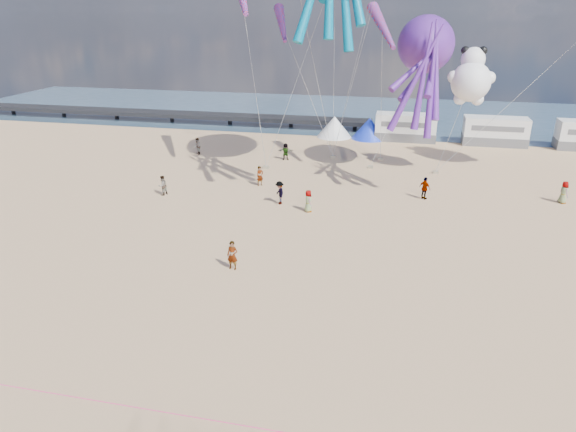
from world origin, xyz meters
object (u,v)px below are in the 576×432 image
at_px(tent_blue, 369,128).
at_px(beachgoer_3, 425,188).
at_px(standing_person, 232,255).
at_px(sandbag_c, 436,172).
at_px(beachgoer_7, 163,185).
at_px(kite_panda, 471,82).
at_px(sandbag_b, 370,167).
at_px(windsock_mid, 382,27).
at_px(windsock_right, 282,24).
at_px(beachgoer_0, 308,201).
at_px(sandbag_a, 266,167).
at_px(beachgoer_2, 280,193).
at_px(beachgoer_5, 260,176).
at_px(sandbag_e, 333,157).
at_px(kite_octopus_purple, 426,44).
at_px(beachgoer_6, 564,192).
at_px(tent_white, 334,127).
at_px(beachgoer_4, 286,151).
at_px(sandbag_d, 380,159).
at_px(beachgoer_1, 197,146).
at_px(motorhome_0, 405,127).

xyz_separation_m(tent_blue, beachgoer_3, (5.66, -19.40, -0.31)).
height_order(standing_person, sandbag_c, standing_person).
relative_size(beachgoer_7, kite_panda, 0.29).
bearing_deg(sandbag_b, beachgoer_7, -144.74).
xyz_separation_m(windsock_mid, windsock_right, (-8.35, -0.15, 0.16)).
xyz_separation_m(beachgoer_0, windsock_right, (-4.30, 10.29, 11.79)).
xyz_separation_m(sandbag_a, windsock_right, (1.48, 0.33, 12.50)).
distance_m(beachgoer_2, beachgoer_5, 4.69).
bearing_deg(beachgoer_0, sandbag_e, -28.45).
bearing_deg(kite_octopus_purple, beachgoer_5, -130.47).
height_order(tent_blue, beachgoer_6, tent_blue).
bearing_deg(sandbag_c, tent_blue, 119.30).
distance_m(tent_white, beachgoer_0, 24.01).
bearing_deg(sandbag_b, standing_person, -106.02).
height_order(windsock_mid, windsock_right, windsock_mid).
relative_size(beachgoer_2, beachgoer_7, 1.12).
bearing_deg(beachgoer_5, windsock_right, 35.22).
relative_size(beachgoer_4, sandbag_b, 3.33).
xyz_separation_m(beachgoer_5, beachgoer_6, (23.66, 0.91, 0.03)).
xyz_separation_m(tent_blue, sandbag_e, (-2.91, -9.01, -1.09)).
bearing_deg(beachgoer_6, sandbag_e, 45.22).
relative_size(beachgoer_4, windsock_right, 0.31).
bearing_deg(beachgoer_3, sandbag_b, -17.74).
height_order(beachgoer_7, sandbag_e, beachgoer_7).
distance_m(tent_blue, sandbag_b, 11.92).
height_order(beachgoer_2, beachgoer_5, beachgoer_2).
xyz_separation_m(tent_blue, kite_panda, (8.79, -12.97, 7.02)).
xyz_separation_m(tent_white, beachgoer_6, (19.95, -18.05, -0.34)).
bearing_deg(sandbag_d, beachgoer_3, -69.81).
relative_size(sandbag_b, sandbag_d, 1.00).
distance_m(beachgoer_5, beachgoer_7, 7.97).
height_order(sandbag_e, kite_panda, kite_panda).
relative_size(beachgoer_0, beachgoer_2, 0.92).
bearing_deg(sandbag_c, beachgoer_1, 176.21).
height_order(beachgoer_7, windsock_right, windsock_right).
bearing_deg(sandbag_a, sandbag_e, 41.91).
bearing_deg(beachgoer_4, kite_octopus_purple, 160.26).
bearing_deg(windsock_mid, sandbag_a, 162.63).
distance_m(motorhome_0, sandbag_b, 12.28).
distance_m(motorhome_0, beachgoer_4, 15.64).
relative_size(sandbag_b, sandbag_c, 1.00).
distance_m(sandbag_b, kite_octopus_purple, 11.75).
bearing_deg(sandbag_b, kite_panda, -8.31).
height_order(beachgoer_2, beachgoer_7, beachgoer_2).
bearing_deg(kite_octopus_purple, windsock_mid, -148.17).
height_order(tent_blue, beachgoer_7, tent_blue).
xyz_separation_m(standing_person, beachgoer_3, (10.94, 14.30, 0.03)).
height_order(motorhome_0, beachgoer_0, motorhome_0).
bearing_deg(beachgoer_5, beachgoer_0, -92.16).
xyz_separation_m(beachgoer_5, sandbag_d, (9.47, 10.16, -0.73)).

